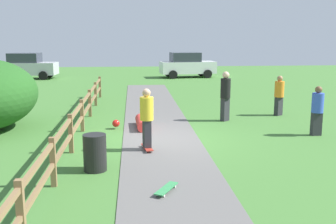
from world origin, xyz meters
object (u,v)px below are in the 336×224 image
at_px(parked_car_white, 187,65).
at_px(skateboard_loose, 166,189).
at_px(skater_fallen, 139,123).
at_px(parked_car_silver, 27,66).
at_px(skater_riding, 147,116).
at_px(bystander_black, 225,94).
at_px(trash_bin, 95,153).
at_px(bystander_orange, 279,94).
at_px(bystander_blue, 317,109).

bearing_deg(parked_car_white, skateboard_loose, -98.62).
bearing_deg(skater_fallen, parked_car_silver, 115.14).
bearing_deg(parked_car_silver, skater_riding, -67.60).
relative_size(bystander_black, parked_car_silver, 0.44).
bearing_deg(trash_bin, bystander_black, 50.85).
bearing_deg(bystander_black, bystander_orange, 19.64).
distance_m(skater_riding, skateboard_loose, 3.34).
xyz_separation_m(skater_fallen, skateboard_loose, (0.46, -6.00, -0.11)).
xyz_separation_m(bystander_black, parked_car_silver, (-11.37, 16.21, -0.10)).
bearing_deg(skater_riding, bystander_blue, 13.07).
xyz_separation_m(trash_bin, skater_riding, (1.32, 1.64, 0.55)).
height_order(bystander_blue, parked_car_silver, parked_car_silver).
bearing_deg(trash_bin, parked_car_silver, 107.75).
relative_size(skater_riding, bystander_orange, 1.08).
height_order(skater_riding, parked_car_white, parked_car_white).
height_order(skater_fallen, skateboard_loose, skater_fallen).
bearing_deg(bystander_black, skater_fallen, -163.12).
bearing_deg(trash_bin, parked_car_white, 76.68).
xyz_separation_m(trash_bin, parked_car_silver, (-6.93, 21.66, 0.51)).
xyz_separation_m(skater_riding, parked_car_white, (3.81, 20.01, -0.04)).
bearing_deg(bystander_orange, trash_bin, -137.37).
bearing_deg(skater_riding, bystander_black, 50.65).
xyz_separation_m(skater_fallen, bystander_orange, (5.71, 1.86, 0.69)).
bearing_deg(bystander_black, parked_car_white, 87.56).
relative_size(skater_fallen, parked_car_white, 0.36).
distance_m(skater_riding, parked_car_silver, 21.65).
relative_size(trash_bin, parked_car_white, 0.21).
bearing_deg(bystander_black, trash_bin, -129.15).
height_order(trash_bin, skater_riding, skater_riding).
relative_size(skater_fallen, bystander_orange, 0.95).
bearing_deg(bystander_blue, skater_fallen, 165.32).
bearing_deg(parked_car_silver, skater_fallen, -64.86).
bearing_deg(parked_car_white, trash_bin, -103.32).
bearing_deg(bystander_blue, skateboard_loose, -139.69).
height_order(skateboard_loose, bystander_black, bystander_black).
bearing_deg(parked_car_silver, bystander_orange, -48.06).
relative_size(skater_fallen, bystander_blue, 0.96).
bearing_deg(bystander_blue, parked_car_silver, 126.47).
bearing_deg(parked_car_silver, bystander_black, -54.96).
height_order(skater_fallen, bystander_blue, bystander_blue).
relative_size(trash_bin, bystander_blue, 0.55).
distance_m(skateboard_loose, bystander_blue, 6.99).
bearing_deg(skater_riding, skateboard_loose, -84.80).
height_order(skater_fallen, parked_car_silver, parked_car_silver).
distance_m(bystander_blue, parked_car_silver, 23.28).
xyz_separation_m(skater_fallen, bystander_blue, (5.76, -1.51, 0.69)).
bearing_deg(bystander_orange, bystander_blue, -89.22).
bearing_deg(skateboard_loose, bystander_orange, 56.27).
height_order(bystander_orange, parked_car_silver, parked_car_silver).
height_order(skateboard_loose, parked_car_silver, parked_car_silver).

